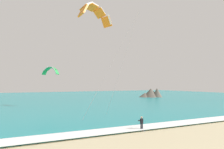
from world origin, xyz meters
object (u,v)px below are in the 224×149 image
Objects in this scene: kite_primary at (94,12)px; kitesurfer at (142,123)px; surfboard at (142,130)px; kite_distant at (51,70)px.

kitesurfer is at bearing -56.66° from kite_primary.
kite_primary reaches higher than surfboard.
kite_distant reaches higher than kitesurfer.
kitesurfer reaches higher than surfboard.
surfboard is at bearing -84.24° from kite_distant.
kite_primary reaches higher than kite_distant.
kite_distant is at bearing 95.76° from kitesurfer.
kite_distant reaches higher than surfboard.
kite_primary is 2.82× the size of kite_distant.
kite_primary is (-3.73, 5.67, 14.44)m from kitesurfer.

